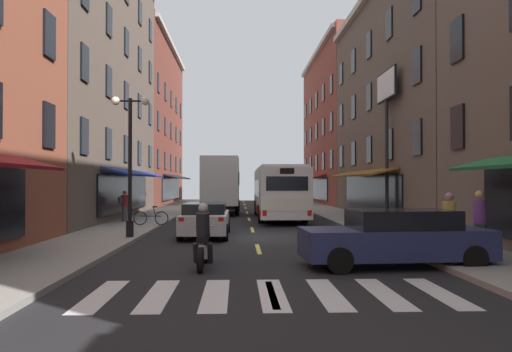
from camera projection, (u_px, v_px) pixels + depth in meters
ground_plane at (255, 238)px, 19.53m from camera, size 34.80×80.00×0.10m
lane_centre_dashes at (255, 238)px, 19.28m from camera, size 0.14×73.90×0.01m
crosswalk_near at (272, 294)px, 9.54m from camera, size 7.10×2.80×0.01m
sidewalk_left at (105, 236)px, 19.31m from camera, size 3.00×80.00×0.14m
sidewalk_right at (400, 235)px, 19.75m from camera, size 3.00×80.00×0.14m
storefront_row_right at (496, 73)px, 22.78m from camera, size 9.44×79.90×17.01m
billboard_sign at (387, 106)px, 25.37m from camera, size 0.40×3.01×7.85m
transit_bus at (278, 192)px, 29.45m from camera, size 2.70×11.34×3.10m
box_truck at (221, 185)px, 33.90m from camera, size 2.55×7.18×3.87m
sedan_near at (396, 238)px, 12.66m from camera, size 4.87×2.18×1.47m
sedan_mid at (227, 199)px, 43.62m from camera, size 2.04×4.30×1.31m
sedan_far at (205, 219)px, 19.70m from camera, size 1.92×4.45×1.36m
motorcycle_rider at (203, 240)px, 12.46m from camera, size 0.62×2.07×1.66m
bicycle_near at (151, 218)px, 23.43m from camera, size 1.71×0.48×0.91m
pedestrian_near at (124, 205)px, 25.82m from camera, size 0.52×0.45×1.62m
pedestrian_mid at (480, 222)px, 13.66m from camera, size 0.36×0.36×1.82m
pedestrian_far at (449, 224)px, 13.35m from camera, size 0.36×0.36×1.77m
street_lamp_twin at (130, 159)px, 18.35m from camera, size 1.42×0.32×5.27m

